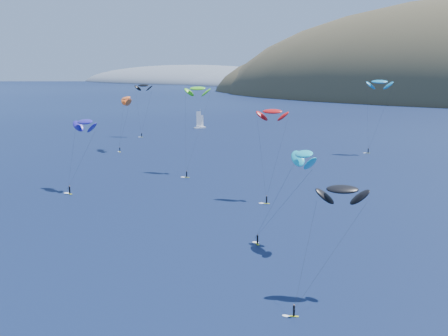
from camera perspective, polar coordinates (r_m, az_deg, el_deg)
headland at (r=951.17m, az=-1.59°, el=7.62°), size 460.00×250.00×60.00m
sailboat at (r=307.94m, az=-2.24°, el=3.80°), size 8.02×7.09×9.58m
kitesurfer_1 at (r=235.39m, az=-8.92°, el=6.32°), size 9.93×11.80×21.83m
kitesurfer_3 at (r=187.66m, az=-2.44°, el=7.26°), size 9.07×14.76×26.97m
kitesurfer_4 at (r=230.74m, az=14.04°, el=7.65°), size 9.73×7.11×28.07m
kitesurfer_5 at (r=111.76m, az=7.32°, el=1.26°), size 11.84×9.30×18.98m
kitesurfer_7 at (r=89.73m, az=10.77°, el=-1.95°), size 7.79×15.33×17.08m
kitesurfer_9 at (r=151.08m, az=4.45°, el=5.16°), size 8.16×10.88×23.05m
kitesurfer_10 at (r=165.70m, az=-12.60°, el=4.13°), size 9.17×11.38×19.81m
kitesurfer_12 at (r=277.89m, az=-7.37°, el=7.49°), size 8.50×7.98×24.43m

